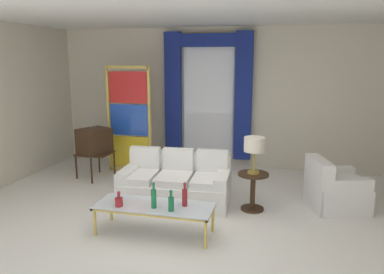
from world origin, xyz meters
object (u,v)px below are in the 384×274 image
(couch_white_long, at_px, (176,183))
(table_lamp_brass, at_px, (254,146))
(armchair_white, at_px, (333,190))
(bottle_blue_decanter, at_px, (119,201))
(bottle_crystal_tall, at_px, (185,196))
(peacock_figurine, at_px, (146,167))
(vintage_tv, at_px, (94,142))
(round_side_table, at_px, (253,188))
(coffee_table, at_px, (154,207))
(bottle_amber_squat, at_px, (154,197))
(bottle_ruby_flask, at_px, (171,203))
(stained_glass_divider, at_px, (129,122))

(couch_white_long, relative_size, table_lamp_brass, 3.16)
(armchair_white, height_order, table_lamp_brass, table_lamp_brass)
(bottle_blue_decanter, distance_m, bottle_crystal_tall, 0.88)
(bottle_crystal_tall, bearing_deg, peacock_figurine, 121.76)
(vintage_tv, bearing_deg, armchair_white, -6.64)
(peacock_figurine, xyz_separation_m, round_side_table, (2.20, -1.16, 0.14))
(coffee_table, xyz_separation_m, bottle_crystal_tall, (0.41, 0.07, 0.17))
(couch_white_long, bearing_deg, coffee_table, -87.57)
(coffee_table, xyz_separation_m, round_side_table, (1.21, 1.16, -0.02))
(vintage_tv, xyz_separation_m, table_lamp_brass, (3.19, -0.91, 0.30))
(round_side_table, bearing_deg, vintage_tv, 164.06)
(bottle_amber_squat, xyz_separation_m, bottle_ruby_flask, (0.25, -0.05, -0.03))
(peacock_figurine, bearing_deg, bottle_amber_squat, -67.12)
(vintage_tv, xyz_separation_m, stained_glass_divider, (0.50, 0.57, 0.33))
(bottle_blue_decanter, height_order, stained_glass_divider, stained_glass_divider)
(couch_white_long, relative_size, vintage_tv, 1.34)
(peacock_figurine, height_order, round_side_table, round_side_table)
(bottle_ruby_flask, bearing_deg, bottle_crystal_tall, 58.74)
(bottle_crystal_tall, distance_m, round_side_table, 1.37)
(coffee_table, bearing_deg, bottle_ruby_flask, -26.66)
(bottle_amber_squat, xyz_separation_m, peacock_figurine, (-1.02, 2.41, -0.33))
(coffee_table, distance_m, stained_glass_divider, 3.10)
(coffee_table, height_order, peacock_figurine, peacock_figurine)
(bottle_crystal_tall, distance_m, vintage_tv, 3.12)
(bottle_amber_squat, height_order, round_side_table, bottle_amber_squat)
(round_side_table, bearing_deg, bottle_amber_squat, -133.32)
(round_side_table, height_order, table_lamp_brass, table_lamp_brass)
(bottle_ruby_flask, xyz_separation_m, round_side_table, (0.93, 1.30, -0.17))
(coffee_table, height_order, bottle_amber_squat, bottle_amber_squat)
(coffee_table, relative_size, table_lamp_brass, 2.79)
(table_lamp_brass, bearing_deg, vintage_tv, 164.06)
(bottle_crystal_tall, distance_m, bottle_ruby_flask, 0.24)
(couch_white_long, distance_m, vintage_tv, 2.14)
(coffee_table, height_order, round_side_table, round_side_table)
(peacock_figurine, relative_size, table_lamp_brass, 1.05)
(peacock_figurine, distance_m, round_side_table, 2.49)
(coffee_table, relative_size, peacock_figurine, 2.65)
(bottle_amber_squat, distance_m, round_side_table, 1.74)
(coffee_table, distance_m, bottle_blue_decanter, 0.48)
(armchair_white, xyz_separation_m, round_side_table, (-1.23, -0.40, 0.07))
(armchair_white, bearing_deg, peacock_figurine, 167.50)
(coffee_table, xyz_separation_m, bottle_amber_squat, (0.03, -0.09, 0.18))
(coffee_table, bearing_deg, couch_white_long, 92.43)
(couch_white_long, relative_size, bottle_amber_squat, 5.16)
(vintage_tv, bearing_deg, bottle_crystal_tall, -40.13)
(bottle_ruby_flask, relative_size, table_lamp_brass, 0.50)
(bottle_amber_squat, relative_size, bottle_ruby_flask, 1.22)
(bottle_crystal_tall, relative_size, round_side_table, 0.55)
(bottle_amber_squat, xyz_separation_m, vintage_tv, (-2.00, 2.16, 0.18))
(bottle_amber_squat, xyz_separation_m, round_side_table, (1.18, 1.25, -0.20))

